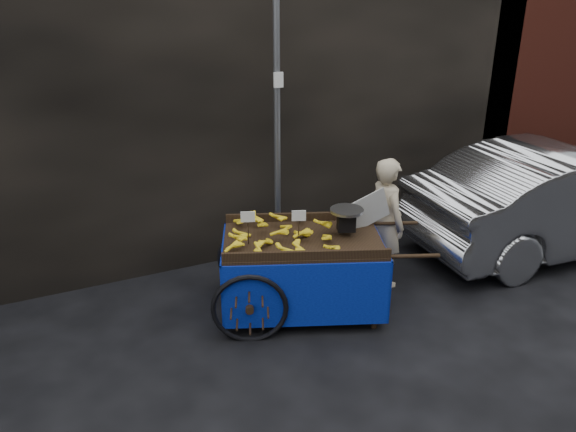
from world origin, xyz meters
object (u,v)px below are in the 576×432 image
vendor (386,222)px  parked_car (564,197)px  plastic_bag (365,291)px  banana_cart (298,246)px

vendor → parked_car: 2.83m
plastic_bag → banana_cart: bearing=169.6°
banana_cart → parked_car: size_ratio=0.58×
plastic_bag → parked_car: parked_car is taller
plastic_bag → parked_car: 3.32m
banana_cart → vendor: 1.25m
banana_cart → plastic_bag: bearing=11.5°
vendor → banana_cart: bearing=96.2°
banana_cart → plastic_bag: banana_cart is taller
banana_cart → parked_car: (4.07, -0.06, -0.07)m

